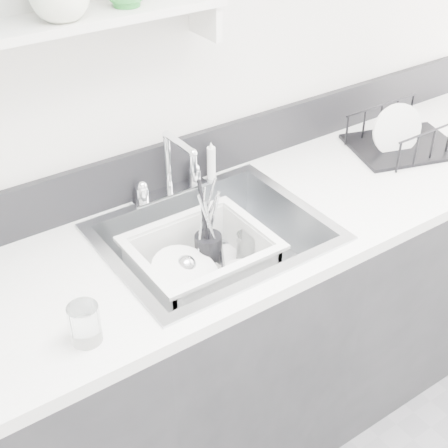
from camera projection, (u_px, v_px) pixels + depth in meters
counter_run at (215, 345)px, 2.07m from camera, size 3.20×0.62×0.92m
backsplash at (161, 167)px, 1.97m from camera, size 3.20×0.02×0.16m
sink at (215, 257)px, 1.86m from camera, size 0.64×0.52×0.20m
faucet at (170, 180)px, 1.94m from camera, size 0.26×0.18×0.23m
side_sprayer at (211, 161)px, 2.02m from camera, size 0.03×0.03×0.14m
wall_shelf at (34, 31)px, 1.46m from camera, size 1.00×0.16×0.12m
wash_tub at (201, 263)px, 1.84m from camera, size 0.48×0.43×0.15m
plate_stack at (188, 281)px, 1.83m from camera, size 0.26×0.25×0.10m
utensil_cup at (208, 247)px, 1.90m from camera, size 0.08×0.08×0.28m
ladle at (207, 270)px, 1.85m from camera, size 0.26×0.21×0.07m
tumbler_in_tub at (247, 247)px, 1.92m from camera, size 0.08×0.08×0.10m
tumbler_counter at (85, 324)px, 1.43m from camera, size 0.09×0.09×0.10m
dish_rack at (405, 131)px, 2.21m from camera, size 0.44×0.38×0.13m
bowl_small at (242, 273)px, 1.87m from camera, size 0.12×0.12×0.03m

